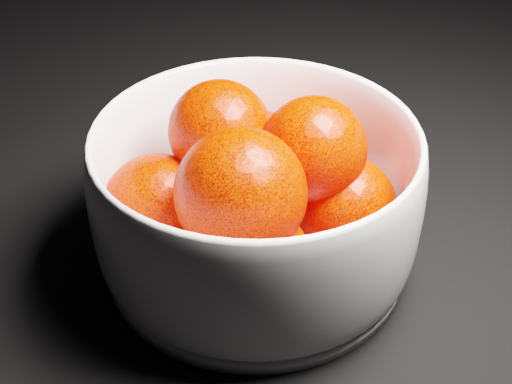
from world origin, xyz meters
TOP-DOWN VIEW (x-y plane):
  - ground at (0.00, 0.00)m, footprint 3.00×3.00m
  - bowl at (-0.25, -0.25)m, footprint 0.25×0.25m
  - orange_pile at (-0.25, -0.25)m, footprint 0.21×0.19m

SIDE VIEW (x-z plane):
  - ground at x=0.00m, z-range 0.00..0.00m
  - bowl at x=-0.25m, z-range 0.00..0.12m
  - orange_pile at x=-0.25m, z-range 0.01..0.14m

